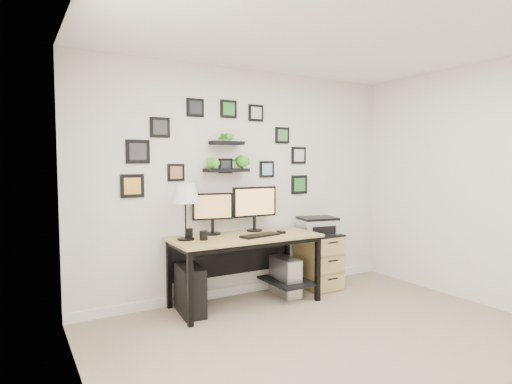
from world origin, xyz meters
TOP-DOWN VIEW (x-y plane):
  - room at (0.00, 1.98)m, footprint 4.00×4.00m
  - desk at (-0.18, 1.67)m, footprint 1.60×0.70m
  - monitor_left at (-0.49, 1.87)m, footprint 0.44×0.21m
  - monitor_right at (0.02, 1.84)m, footprint 0.55×0.18m
  - keyboard at (-0.10, 1.52)m, footprint 0.47×0.23m
  - mouse at (0.20, 1.57)m, footprint 0.06×0.10m
  - table_lamp at (-0.86, 1.72)m, footprint 0.28×0.28m
  - mug at (-0.71, 1.62)m, footprint 0.08×0.08m
  - pen_cup at (-0.78, 1.82)m, footprint 0.08×0.08m
  - pc_tower_black at (-0.84, 1.66)m, footprint 0.27×0.51m
  - pc_tower_grey at (0.33, 1.66)m, footprint 0.23×0.46m
  - file_cabinet at (0.86, 1.72)m, footprint 0.43×0.53m
  - printer at (0.85, 1.73)m, footprint 0.49×0.42m
  - wall_decor at (-0.29, 1.93)m, footprint 2.31×0.18m

SIDE VIEW (x-z plane):
  - room at x=0.00m, z-range -1.95..2.05m
  - pc_tower_grey at x=0.33m, z-range 0.00..0.44m
  - pc_tower_black at x=-0.84m, z-range 0.00..0.49m
  - file_cabinet at x=0.86m, z-range 0.00..0.67m
  - desk at x=-0.18m, z-range 0.25..1.00m
  - keyboard at x=-0.10m, z-range 0.75..0.77m
  - mouse at x=0.20m, z-range 0.75..0.78m
  - printer at x=0.85m, z-range 0.67..0.87m
  - mug at x=-0.71m, z-range 0.75..0.84m
  - pen_cup at x=-0.78m, z-range 0.75..0.85m
  - monitor_left at x=-0.49m, z-range 0.79..1.24m
  - monitor_right at x=0.02m, z-range 0.80..1.31m
  - table_lamp at x=-0.86m, z-range 0.92..1.50m
  - wall_decor at x=-0.29m, z-range 1.10..2.20m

